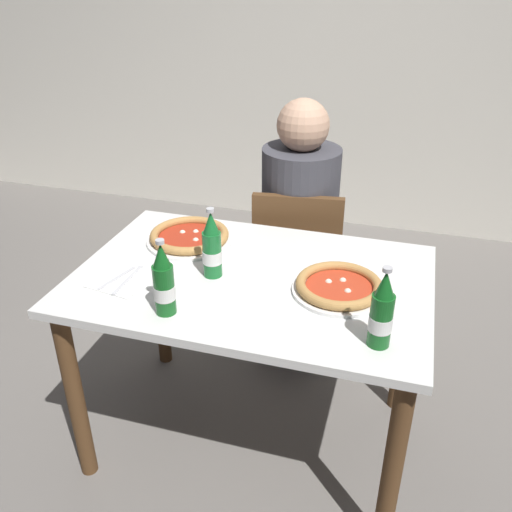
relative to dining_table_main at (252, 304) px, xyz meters
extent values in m
plane|color=slate|center=(0.00, 0.00, -0.64)|extent=(8.00, 8.00, 0.00)
cube|color=silver|center=(0.00, 2.20, 0.66)|extent=(7.00, 0.10, 2.60)
cube|color=silver|center=(0.00, 0.00, 0.10)|extent=(1.20, 0.80, 0.03)
cylinder|color=brown|center=(-0.54, -0.34, -0.28)|extent=(0.06, 0.06, 0.72)
cylinder|color=brown|center=(0.54, -0.34, -0.28)|extent=(0.06, 0.06, 0.72)
cylinder|color=brown|center=(-0.54, 0.34, -0.28)|extent=(0.06, 0.06, 0.72)
cylinder|color=brown|center=(0.54, 0.34, -0.28)|extent=(0.06, 0.06, 0.72)
cube|color=brown|center=(0.02, 0.68, -0.21)|extent=(0.45, 0.45, 0.04)
cube|color=brown|center=(0.05, 0.50, 0.01)|extent=(0.38, 0.09, 0.40)
cylinder|color=brown|center=(0.17, 0.87, -0.43)|extent=(0.04, 0.04, 0.41)
cylinder|color=brown|center=(-0.17, 0.83, -0.43)|extent=(0.04, 0.04, 0.41)
cylinder|color=brown|center=(0.21, 0.53, -0.43)|extent=(0.04, 0.04, 0.41)
cylinder|color=brown|center=(-0.12, 0.49, -0.43)|extent=(0.04, 0.04, 0.41)
cube|color=#2D3342|center=(0.02, 0.66, -0.41)|extent=(0.32, 0.28, 0.45)
cylinder|color=#3F3F47|center=(0.02, 0.66, 0.09)|extent=(0.34, 0.34, 0.55)
sphere|color=tan|center=(0.02, 0.66, 0.46)|extent=(0.22, 0.22, 0.22)
cylinder|color=white|center=(0.30, -0.02, 0.12)|extent=(0.30, 0.30, 0.01)
cylinder|color=#BC381E|center=(0.30, -0.02, 0.13)|extent=(0.22, 0.22, 0.01)
torus|color=#B78447|center=(0.30, -0.02, 0.14)|extent=(0.28, 0.28, 0.03)
sphere|color=silver|center=(0.26, 0.00, 0.13)|extent=(0.02, 0.02, 0.02)
sphere|color=silver|center=(0.33, -0.04, 0.13)|extent=(0.02, 0.02, 0.02)
sphere|color=silver|center=(0.31, 0.02, 0.13)|extent=(0.02, 0.02, 0.02)
cylinder|color=white|center=(-0.30, 0.18, 0.12)|extent=(0.33, 0.33, 0.01)
cylinder|color=#AD2D19|center=(-0.30, 0.18, 0.13)|extent=(0.24, 0.24, 0.01)
torus|color=#B78447|center=(-0.30, 0.18, 0.14)|extent=(0.30, 0.30, 0.03)
sphere|color=silver|center=(-0.34, 0.21, 0.13)|extent=(0.02, 0.02, 0.02)
sphere|color=silver|center=(-0.27, 0.16, 0.13)|extent=(0.02, 0.02, 0.02)
sphere|color=silver|center=(-0.30, 0.23, 0.13)|extent=(0.02, 0.02, 0.02)
cylinder|color=#14591E|center=(-0.19, -0.28, 0.19)|extent=(0.06, 0.06, 0.16)
cone|color=#14591E|center=(-0.19, -0.28, 0.31)|extent=(0.05, 0.05, 0.07)
cylinder|color=#B7B7BC|center=(-0.19, -0.28, 0.36)|extent=(0.03, 0.03, 0.01)
cylinder|color=white|center=(-0.19, -0.28, 0.19)|extent=(0.07, 0.07, 0.04)
cylinder|color=#14591E|center=(0.45, -0.26, 0.19)|extent=(0.06, 0.06, 0.16)
cone|color=#14591E|center=(0.45, -0.26, 0.31)|extent=(0.05, 0.05, 0.07)
cylinder|color=#B7B7BC|center=(0.45, -0.26, 0.36)|extent=(0.03, 0.03, 0.01)
cylinder|color=white|center=(0.45, -0.26, 0.19)|extent=(0.07, 0.07, 0.04)
cylinder|color=#196B2D|center=(-0.13, -0.03, 0.19)|extent=(0.06, 0.06, 0.16)
cone|color=#196B2D|center=(-0.13, -0.03, 0.31)|extent=(0.05, 0.05, 0.07)
cylinder|color=#B7B7BC|center=(-0.13, -0.03, 0.36)|extent=(0.03, 0.03, 0.01)
cylinder|color=white|center=(-0.13, -0.03, 0.19)|extent=(0.07, 0.07, 0.04)
cube|color=white|center=(-0.41, -0.16, 0.12)|extent=(0.21, 0.21, 0.00)
cube|color=silver|center=(-0.39, -0.16, 0.12)|extent=(0.02, 0.19, 0.00)
cube|color=silver|center=(-0.43, -0.16, 0.12)|extent=(0.05, 0.17, 0.00)
camera|label=1|loc=(0.47, -1.54, 1.06)|focal=38.36mm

